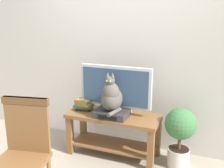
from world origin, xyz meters
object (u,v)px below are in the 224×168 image
object	(u,v)px
tv_stand	(114,127)
wooden_chair	(23,149)
cat	(111,96)
tv	(115,89)
book_stack	(84,104)
potted_plant	(180,132)
media_box	(112,113)

from	to	relation	value
tv_stand	wooden_chair	world-z (taller)	wooden_chair
cat	wooden_chair	size ratio (longest dim) A/B	0.45
tv_stand	cat	bearing A→B (deg)	-85.75
tv	tv_stand	bearing A→B (deg)	-90.03
cat	book_stack	world-z (taller)	cat
book_stack	potted_plant	bearing A→B (deg)	0.62
media_box	cat	world-z (taller)	cat
tv	book_stack	xyz separation A→B (m)	(-0.40, -0.03, -0.24)
media_box	tv_stand	bearing A→B (deg)	94.25
tv_stand	media_box	distance (m)	0.22
tv	media_box	world-z (taller)	tv
wooden_chair	potted_plant	bearing A→B (deg)	46.71
cat	tv	bearing A→B (deg)	92.52
media_box	book_stack	size ratio (longest dim) A/B	1.48
cat	potted_plant	bearing A→B (deg)	8.89
cat	potted_plant	distance (m)	0.86
wooden_chair	potted_plant	distance (m)	1.67
cat	potted_plant	size ratio (longest dim) A/B	0.67
cat	potted_plant	world-z (taller)	cat
potted_plant	tv_stand	bearing A→B (deg)	-177.18
tv	wooden_chair	size ratio (longest dim) A/B	0.86
media_box	potted_plant	size ratio (longest dim) A/B	0.55
wooden_chair	book_stack	xyz separation A→B (m)	(-0.04, 1.20, 0.00)
tv_stand	cat	xyz separation A→B (m)	(0.01, -0.08, 0.42)
wooden_chair	tv_stand	bearing A→B (deg)	72.86
media_box	potted_plant	bearing A→B (deg)	7.84
tv_stand	media_box	size ratio (longest dim) A/B	2.94
tv	potted_plant	distance (m)	0.88
tv	media_box	size ratio (longest dim) A/B	2.31
media_box	potted_plant	xyz separation A→B (m)	(0.77, 0.11, -0.15)
media_box	tv	bearing A→B (deg)	92.32
media_box	wooden_chair	size ratio (longest dim) A/B	0.37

